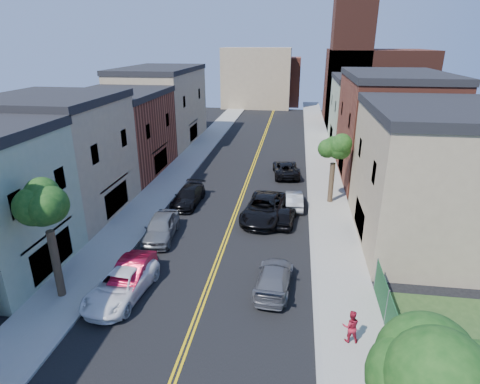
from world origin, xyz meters
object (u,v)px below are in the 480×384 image
at_px(silver_car_right, 294,200).
at_px(grey_car_left, 161,227).
at_px(white_pickup, 121,285).
at_px(black_car_left, 188,196).
at_px(grey_car_right, 274,278).
at_px(pedestrian_right, 351,326).
at_px(red_sedan, 131,275).
at_px(dark_car_right_far, 286,169).
at_px(black_car_right, 285,216).
at_px(black_suv_lane, 264,208).
at_px(pedestrian_left, 58,271).

bearing_deg(silver_car_right, grey_car_left, 34.12).
xyz_separation_m(white_pickup, black_car_left, (0.20, 13.51, -0.02)).
bearing_deg(grey_car_left, grey_car_right, -36.15).
bearing_deg(grey_car_left, pedestrian_right, -41.33).
relative_size(red_sedan, black_car_left, 0.93).
bearing_deg(red_sedan, black_car_left, 88.19).
xyz_separation_m(silver_car_right, dark_car_right_far, (-0.97, 8.41, 0.09)).
height_order(silver_car_right, dark_car_right_far, dark_car_right_far).
xyz_separation_m(red_sedan, grey_car_right, (8.20, 0.95, -0.08)).
height_order(white_pickup, dark_car_right_far, dark_car_right_far).
height_order(grey_car_right, pedestrian_right, pedestrian_right).
relative_size(black_car_right, pedestrian_right, 2.35).
relative_size(grey_car_left, pedestrian_right, 3.01).
bearing_deg(grey_car_left, silver_car_right, 31.70).
bearing_deg(dark_car_right_far, black_car_left, 40.88).
relative_size(black_suv_lane, pedestrian_left, 4.04).
relative_size(red_sedan, black_car_right, 1.21).
bearing_deg(black_car_right, pedestrian_left, 44.72).
distance_m(black_car_right, black_suv_lane, 1.82).
bearing_deg(pedestrian_right, black_car_left, -55.14).
bearing_deg(pedestrian_left, grey_car_left, -54.21).
distance_m(red_sedan, black_car_left, 12.47).
bearing_deg(pedestrian_left, silver_car_right, -67.56).
bearing_deg(black_suv_lane, grey_car_right, -74.99).
bearing_deg(grey_car_right, dark_car_right_far, -85.87).
xyz_separation_m(black_car_left, pedestrian_right, (11.98, -15.43, 0.24)).
xyz_separation_m(grey_car_right, black_suv_lane, (-1.37, 9.47, 0.20)).
distance_m(red_sedan, black_suv_lane, 12.46).
bearing_deg(black_suv_lane, dark_car_right_far, 89.77).
bearing_deg(dark_car_right_far, grey_car_left, 54.21).
xyz_separation_m(black_suv_lane, pedestrian_right, (5.18, -13.38, 0.08)).
xyz_separation_m(black_car_right, pedestrian_left, (-12.75, -10.20, 0.28)).
xyz_separation_m(red_sedan, grey_car_left, (-0.27, 6.06, 0.08)).
bearing_deg(black_suv_lane, pedestrian_left, -128.64).
xyz_separation_m(dark_car_right_far, black_suv_lane, (-1.37, -11.09, 0.13)).
relative_size(white_pickup, black_suv_lane, 0.84).
bearing_deg(grey_car_right, black_car_right, -87.79).
relative_size(silver_car_right, pedestrian_right, 2.46).
xyz_separation_m(grey_car_left, grey_car_right, (8.47, -5.11, -0.15)).
distance_m(black_car_right, pedestrian_right, 13.15).
bearing_deg(red_sedan, black_car_right, 47.14).
distance_m(red_sedan, pedestrian_left, 4.29).
distance_m(grey_car_left, dark_car_right_far, 17.62).
height_order(dark_car_right_far, pedestrian_left, pedestrian_left).
distance_m(grey_car_left, black_suv_lane, 8.33).
relative_size(grey_car_right, silver_car_right, 1.18).
bearing_deg(black_suv_lane, white_pickup, -114.62).
distance_m(red_sedan, silver_car_right, 16.00).
distance_m(dark_car_right_far, black_suv_lane, 11.18).
relative_size(red_sedan, pedestrian_right, 2.84).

